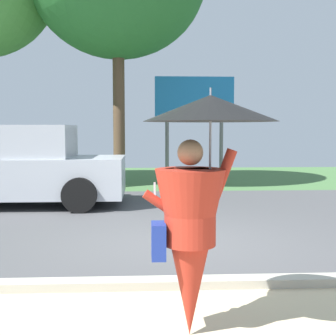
% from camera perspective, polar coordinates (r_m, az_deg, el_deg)
% --- Properties ---
extents(ground_plane, '(40.00, 22.00, 0.20)m').
position_cam_1_polar(ground_plane, '(10.12, -0.39, -5.55)').
color(ground_plane, '#4C4C4F').
extents(monk_pedestrian, '(1.14, 1.14, 2.13)m').
position_cam_1_polar(monk_pedestrian, '(3.87, 3.50, -4.44)').
color(monk_pedestrian, '#B22D1E').
rests_on(monk_pedestrian, ground_plane).
extents(pickup_truck, '(5.20, 2.28, 1.88)m').
position_cam_1_polar(pickup_truck, '(11.19, -18.88, -0.07)').
color(pickup_truck, '#ADB2BA').
rests_on(pickup_truck, ground_plane).
extents(roadside_billboard, '(2.60, 0.12, 3.50)m').
position_cam_1_polar(roadside_billboard, '(15.05, 3.34, 7.79)').
color(roadside_billboard, slate).
rests_on(roadside_billboard, ground_plane).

